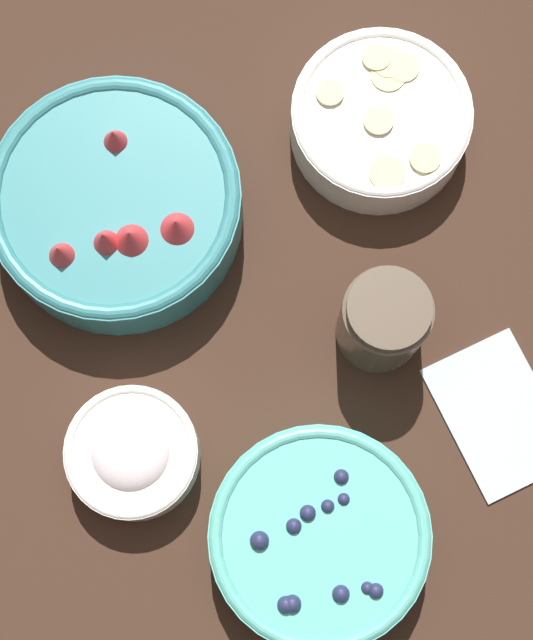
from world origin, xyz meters
The scene contains 7 objects.
ground_plane centered at (0.00, 0.00, 0.00)m, with size 4.00×4.00×0.00m, color #382319.
bowl_strawberries centered at (0.21, 0.04, 0.04)m, with size 0.22×0.22×0.09m.
bowl_blueberries centered at (-0.13, 0.05, 0.03)m, with size 0.18×0.18×0.06m.
bowl_bananas centered at (0.15, -0.20, 0.03)m, with size 0.16×0.16×0.05m.
bowl_cream centered at (0.02, 0.14, 0.03)m, with size 0.11×0.11×0.05m.
jar_chocolate centered at (-0.01, -0.10, 0.04)m, with size 0.08×0.08×0.10m.
napkin centered at (-0.13, -0.14, 0.00)m, with size 0.14×0.11×0.01m.
Camera 1 is at (-0.11, 0.09, 0.94)m, focal length 60.00 mm.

